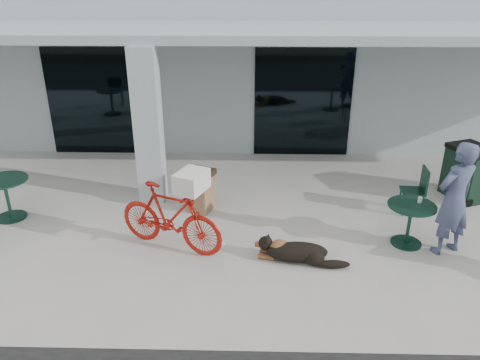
{
  "coord_description": "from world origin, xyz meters",
  "views": [
    {
      "loc": [
        0.52,
        -6.46,
        4.35
      ],
      "look_at": [
        0.34,
        1.03,
        1.0
      ],
      "focal_mm": 35.0,
      "sensor_mm": 36.0,
      "label": 1
    }
  ],
  "objects_px": {
    "cafe_table_far": "(409,224)",
    "cafe_chair_far_b": "(412,191)",
    "bicycle": "(170,217)",
    "wheeled_bin": "(469,172)",
    "cafe_table_near": "(8,199)",
    "person": "(454,199)",
    "trash_receptacle": "(200,190)",
    "dog": "(297,251)"
  },
  "relations": [
    {
      "from": "person",
      "to": "trash_receptacle",
      "type": "bearing_deg",
      "value": -43.51
    },
    {
      "from": "cafe_table_near",
      "to": "cafe_table_far",
      "type": "distance_m",
      "value": 7.38
    },
    {
      "from": "cafe_table_near",
      "to": "trash_receptacle",
      "type": "distance_m",
      "value": 3.65
    },
    {
      "from": "cafe_table_far",
      "to": "cafe_chair_far_b",
      "type": "relative_size",
      "value": 0.86
    },
    {
      "from": "cafe_table_near",
      "to": "person",
      "type": "xyz_separation_m",
      "value": [
        7.92,
        -0.97,
        0.58
      ]
    },
    {
      "from": "cafe_table_far",
      "to": "trash_receptacle",
      "type": "relative_size",
      "value": 0.96
    },
    {
      "from": "bicycle",
      "to": "cafe_table_near",
      "type": "bearing_deg",
      "value": 96.77
    },
    {
      "from": "cafe_table_far",
      "to": "cafe_chair_far_b",
      "type": "xyz_separation_m",
      "value": [
        0.41,
        1.18,
        0.09
      ]
    },
    {
      "from": "trash_receptacle",
      "to": "cafe_table_near",
      "type": "bearing_deg",
      "value": -173.19
    },
    {
      "from": "cafe_table_near",
      "to": "cafe_chair_far_b",
      "type": "distance_m",
      "value": 7.77
    },
    {
      "from": "person",
      "to": "trash_receptacle",
      "type": "xyz_separation_m",
      "value": [
        -4.29,
        1.41,
        -0.56
      ]
    },
    {
      "from": "cafe_table_far",
      "to": "person",
      "type": "height_order",
      "value": "person"
    },
    {
      "from": "cafe_table_far",
      "to": "wheeled_bin",
      "type": "relative_size",
      "value": 0.73
    },
    {
      "from": "dog",
      "to": "wheeled_bin",
      "type": "height_order",
      "value": "wheeled_bin"
    },
    {
      "from": "bicycle",
      "to": "wheeled_bin",
      "type": "relative_size",
      "value": 1.75
    },
    {
      "from": "cafe_table_far",
      "to": "wheeled_bin",
      "type": "height_order",
      "value": "wheeled_bin"
    },
    {
      "from": "cafe_chair_far_b",
      "to": "wheeled_bin",
      "type": "distance_m",
      "value": 1.54
    },
    {
      "from": "trash_receptacle",
      "to": "person",
      "type": "bearing_deg",
      "value": -18.16
    },
    {
      "from": "bicycle",
      "to": "cafe_chair_far_b",
      "type": "height_order",
      "value": "bicycle"
    },
    {
      "from": "cafe_chair_far_b",
      "to": "wheeled_bin",
      "type": "bearing_deg",
      "value": 122.43
    },
    {
      "from": "dog",
      "to": "person",
      "type": "bearing_deg",
      "value": 20.08
    },
    {
      "from": "dog",
      "to": "person",
      "type": "distance_m",
      "value": 2.68
    },
    {
      "from": "trash_receptacle",
      "to": "wheeled_bin",
      "type": "height_order",
      "value": "wheeled_bin"
    },
    {
      "from": "wheeled_bin",
      "to": "trash_receptacle",
      "type": "bearing_deg",
      "value": 165.83
    },
    {
      "from": "dog",
      "to": "trash_receptacle",
      "type": "xyz_separation_m",
      "value": [
        -1.76,
        1.77,
        0.23
      ]
    },
    {
      "from": "trash_receptacle",
      "to": "dog",
      "type": "bearing_deg",
      "value": -45.19
    },
    {
      "from": "wheeled_bin",
      "to": "bicycle",
      "type": "bearing_deg",
      "value": 178.36
    },
    {
      "from": "cafe_table_near",
      "to": "wheeled_bin",
      "type": "xyz_separation_m",
      "value": [
        9.12,
        1.15,
        0.15
      ]
    },
    {
      "from": "person",
      "to": "trash_receptacle",
      "type": "distance_m",
      "value": 4.55
    },
    {
      "from": "bicycle",
      "to": "person",
      "type": "relative_size",
      "value": 0.99
    },
    {
      "from": "dog",
      "to": "cafe_table_near",
      "type": "bearing_deg",
      "value": 177.92
    },
    {
      "from": "bicycle",
      "to": "wheeled_bin",
      "type": "bearing_deg",
      "value": -46.67
    },
    {
      "from": "bicycle",
      "to": "dog",
      "type": "distance_m",
      "value": 2.18
    },
    {
      "from": "cafe_table_near",
      "to": "cafe_table_far",
      "type": "xyz_separation_m",
      "value": [
        7.34,
        -0.75,
        -0.03
      ]
    },
    {
      "from": "trash_receptacle",
      "to": "cafe_chair_far_b",
      "type": "bearing_deg",
      "value": -0.1
    },
    {
      "from": "dog",
      "to": "cafe_table_far",
      "type": "height_order",
      "value": "cafe_table_far"
    },
    {
      "from": "cafe_chair_far_b",
      "to": "trash_receptacle",
      "type": "height_order",
      "value": "cafe_chair_far_b"
    },
    {
      "from": "cafe_table_near",
      "to": "person",
      "type": "bearing_deg",
      "value": -7.02
    },
    {
      "from": "cafe_chair_far_b",
      "to": "cafe_table_near",
      "type": "bearing_deg",
      "value": -82.42
    },
    {
      "from": "cafe_table_far",
      "to": "wheeled_bin",
      "type": "bearing_deg",
      "value": 47.01
    },
    {
      "from": "cafe_table_far",
      "to": "cafe_chair_far_b",
      "type": "height_order",
      "value": "cafe_chair_far_b"
    },
    {
      "from": "cafe_chair_far_b",
      "to": "person",
      "type": "bearing_deg",
      "value": 11.03
    }
  ]
}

